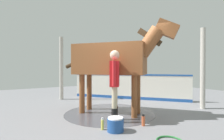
{
  "coord_description": "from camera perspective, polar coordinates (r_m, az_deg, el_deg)",
  "views": [
    {
      "loc": [
        -2.86,
        -4.32,
        1.34
      ],
      "look_at": [
        -0.33,
        -0.22,
        1.28
      ],
      "focal_mm": 28.47,
      "sensor_mm": 36.0,
      "label": 1
    }
  ],
  "objects": [
    {
      "name": "handler",
      "position": [
        4.43,
        0.88,
        -3.18
      ],
      "size": [
        0.48,
        0.59,
        1.77
      ],
      "rotation": [
        0.0,
        0.0,
        2.52
      ],
      "color": "black",
      "rests_on": "ground"
    },
    {
      "name": "horse",
      "position": [
        5.18,
        0.51,
        3.38
      ],
      "size": [
        2.34,
        2.75,
        2.64
      ],
      "rotation": [
        0.0,
        0.0,
        -0.88
      ],
      "color": "brown",
      "rests_on": "ground"
    },
    {
      "name": "ground_plane",
      "position": [
        5.36,
        1.79,
        -13.83
      ],
      "size": [
        16.0,
        16.0,
        0.02
      ],
      "primitive_type": "cube",
      "color": "gray"
    },
    {
      "name": "bottle_shampoo",
      "position": [
        4.01,
        -3.09,
        -16.99
      ],
      "size": [
        0.06,
        0.06,
        0.26
      ],
      "color": "#D8CC4C",
      "rests_on": "ground"
    },
    {
      "name": "wet_patch",
      "position": [
        5.38,
        -0.74,
        -13.63
      ],
      "size": [
        2.64,
        2.64,
        0.0
      ],
      "primitive_type": "cylinder",
      "color": "#4C4C54",
      "rests_on": "ground"
    },
    {
      "name": "roof_post_far",
      "position": [
        7.78,
        -15.95,
        0.58
      ],
      "size": [
        0.16,
        0.16,
        2.63
      ],
      "primitive_type": "cylinder",
      "color": "#B7B2A8",
      "rests_on": "ground"
    },
    {
      "name": "barrier_wall",
      "position": [
        7.64,
        5.45,
        -5.59
      ],
      "size": [
        3.25,
        3.89,
        1.07
      ],
      "color": "silver",
      "rests_on": "ground"
    },
    {
      "name": "bottle_spray",
      "position": [
        4.31,
        10.02,
        -15.67
      ],
      "size": [
        0.08,
        0.08,
        0.27
      ],
      "color": "#CC5933",
      "rests_on": "ground"
    },
    {
      "name": "wash_bucket",
      "position": [
        3.9,
        1.12,
        -17.06
      ],
      "size": [
        0.35,
        0.35,
        0.29
      ],
      "color": "#1E478C",
      "rests_on": "ground"
    },
    {
      "name": "roof_post_near",
      "position": [
        6.48,
        27.15,
        0.48
      ],
      "size": [
        0.16,
        0.16,
        2.63
      ],
      "primitive_type": "cylinder",
      "color": "#B7B2A8",
      "rests_on": "ground"
    }
  ]
}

